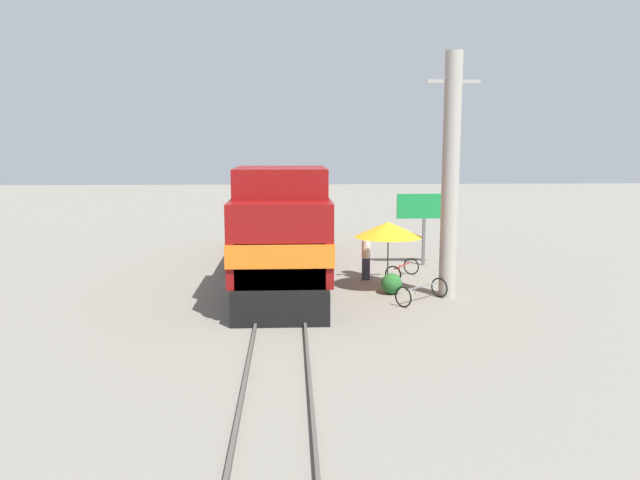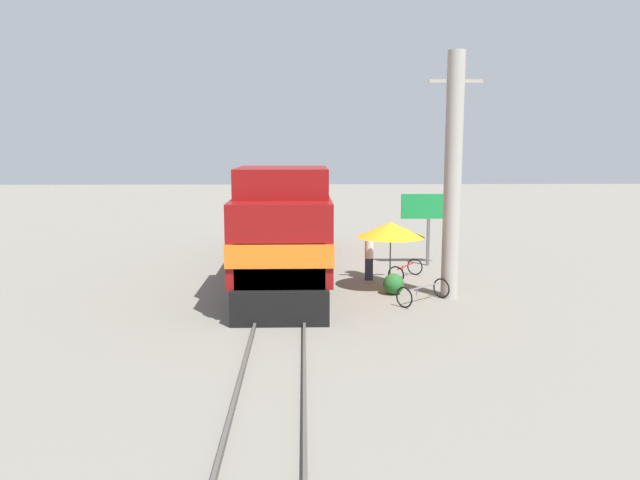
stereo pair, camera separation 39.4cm
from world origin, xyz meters
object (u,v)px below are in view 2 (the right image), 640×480
at_px(vendor_umbrella, 391,230).
at_px(person_bystander, 369,255).
at_px(locomotive, 286,227).
at_px(billboard_sign, 429,211).
at_px(utility_pole, 453,176).
at_px(bicycle_spare, 423,292).
at_px(bicycle, 406,270).

height_order(vendor_umbrella, person_bystander, vendor_umbrella).
relative_size(locomotive, billboard_sign, 5.26).
bearing_deg(utility_pole, vendor_umbrella, 150.43).
distance_m(locomotive, bicycle_spare, 7.08).
distance_m(person_bystander, bicycle, 1.62).
distance_m(vendor_umbrella, bicycle_spare, 2.81).
bearing_deg(bicycle_spare, locomotive, -177.06).
xyz_separation_m(vendor_umbrella, person_bystander, (-0.59, 1.69, -1.23)).
relative_size(vendor_umbrella, bicycle_spare, 1.26).
bearing_deg(bicycle_spare, billboard_sign, 127.39).
bearing_deg(person_bystander, utility_pole, -47.84).
distance_m(locomotive, vendor_umbrella, 4.97).
relative_size(billboard_sign, person_bystander, 1.73).
relative_size(locomotive, bicycle_spare, 8.36).
relative_size(vendor_umbrella, bicycle, 1.27).
distance_m(locomotive, utility_pole, 7.51).
distance_m(vendor_umbrella, billboard_sign, 5.17).
distance_m(utility_pole, person_bystander, 4.94).
bearing_deg(utility_pole, person_bystander, 132.16).
xyz_separation_m(utility_pole, vendor_umbrella, (-1.93, 1.10, -1.98)).
bearing_deg(billboard_sign, bicycle_spare, -102.43).
relative_size(locomotive, vendor_umbrella, 6.62).
bearing_deg(billboard_sign, person_bystander, -134.69).
bearing_deg(billboard_sign, vendor_umbrella, -116.52).
bearing_deg(utility_pole, locomotive, 143.84).
distance_m(locomotive, person_bystander, 3.68).
bearing_deg(bicycle, locomotive, -162.77).
bearing_deg(bicycle_spare, bicycle, 139.59).
xyz_separation_m(utility_pole, bicycle_spare, (-1.06, -0.81, -3.84)).
bearing_deg(billboard_sign, bicycle, -116.99).
distance_m(utility_pole, bicycle_spare, 4.07).
height_order(vendor_umbrella, bicycle_spare, vendor_umbrella).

